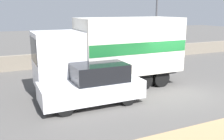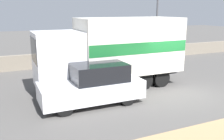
# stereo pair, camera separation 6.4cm
# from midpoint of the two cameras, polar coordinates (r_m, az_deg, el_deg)

# --- Properties ---
(ground_plane) EXTENTS (80.00, 80.00, 0.00)m
(ground_plane) POSITION_cam_midpoint_polar(r_m,az_deg,el_deg) (12.56, 14.57, -4.78)
(ground_plane) COLOR #514F4C
(stone_wall_backdrop) EXTENTS (60.00, 0.35, 0.98)m
(stone_wall_backdrop) POSITION_cam_midpoint_polar(r_m,az_deg,el_deg) (18.94, -0.10, 3.38)
(stone_wall_backdrop) COLOR gray
(stone_wall_backdrop) RESTS_ON ground_plane
(street_lamp) EXTENTS (0.56, 0.28, 7.88)m
(street_lamp) POSITION_cam_midpoint_polar(r_m,az_deg,el_deg) (19.63, 10.51, 15.29)
(street_lamp) COLOR #4C4C51
(street_lamp) RESTS_ON ground_plane
(box_truck) EXTENTS (7.26, 2.46, 3.49)m
(box_truck) POSITION_cam_midpoint_polar(r_m,az_deg,el_deg) (12.44, 0.89, 4.74)
(box_truck) COLOR silver
(box_truck) RESTS_ON ground_plane
(car_hatchback) EXTENTS (4.26, 1.76, 1.71)m
(car_hatchback) POSITION_cam_midpoint_polar(r_m,az_deg,el_deg) (10.44, -4.06, -3.37)
(car_hatchback) COLOR silver
(car_hatchback) RESTS_ON ground_plane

